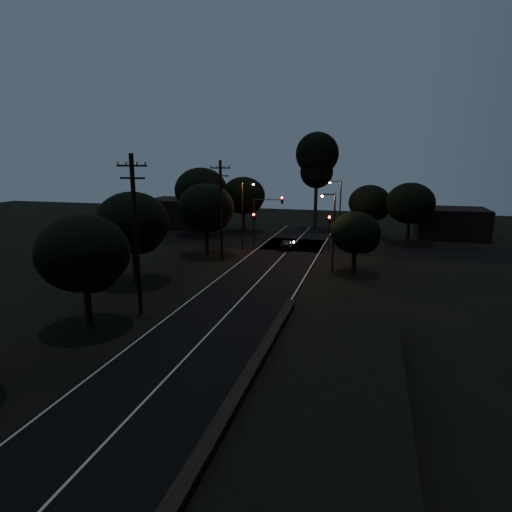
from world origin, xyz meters
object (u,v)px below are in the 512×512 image
Objects in this scene: tall_pine at (317,160)px; signal_mast at (267,212)px; signal_left at (254,223)px; streetlight_a at (244,210)px; signal_right at (329,226)px; utility_pole_mid at (136,233)px; car at (287,244)px; streetlight_c at (332,227)px; streetlight_b at (339,208)px; utility_pole_far at (221,209)px.

signal_mast is at bearing -104.62° from tall_pine.
signal_mast reaches higher than signal_left.
streetlight_a is at bearing -140.23° from signal_mast.
signal_mast is (-7.51, 0.00, 1.50)m from signal_right.
utility_pole_mid is 25.29m from car.
streetlight_c is 11.59m from car.
tall_pine reaches higher than streetlight_b.
tall_pine reaches higher than utility_pole_mid.
tall_pine is at bearing 69.54° from signal_left.
streetlight_c is at bearing -43.76° from signal_left.
streetlight_a is at bearing -110.36° from tall_pine.
streetlight_c is (1.23, -9.99, 1.51)m from signal_right.
streetlight_b is (11.31, 29.00, -1.10)m from utility_pole_mid.
utility_pole_mid is 17.00m from utility_pole_far.
car is (-5.60, -4.91, -4.04)m from streetlight_b.
streetlight_b is 14.01m from streetlight_c.
utility_pole_far is at bearing -96.59° from streetlight_a.
signal_left is at bearing -110.46° from tall_pine.
signal_right is at bearing -100.00° from streetlight_b.
streetlight_b is at bearing 92.14° from streetlight_c.
streetlight_b reaches higher than streetlight_c.
tall_pine is at bearing 103.49° from signal_right.
signal_left is at bearing -179.87° from signal_mast.
utility_pole_mid is 0.76× the size of tall_pine.
utility_pole_mid is 31.15m from streetlight_b.
utility_pole_mid is 1.38× the size of streetlight_a.
signal_mast is at bearing -20.06° from car.
utility_pole_far is at bearing 170.40° from streetlight_c.
streetlight_b is (0.71, 4.01, 1.80)m from signal_right.
tall_pine is at bearing 80.07° from utility_pole_mid.
signal_mast is (3.09, 24.99, -1.40)m from utility_pole_mid.
utility_pole_mid is 2.68× the size of signal_right.
signal_right is (10.60, 7.99, -2.65)m from utility_pole_far.
signal_left is 0.51× the size of streetlight_a.
signal_left is 0.55× the size of streetlight_c.
car is (-1.29, -15.91, -9.87)m from tall_pine.
utility_pole_mid is 3.16× the size of car.
signal_left is at bearing 180.00° from signal_right.
car is at bearing 76.68° from utility_pole_mid.
streetlight_a reaches higher than signal_left.
signal_right is 0.51× the size of streetlight_a.
utility_pole_far is 2.56× the size of signal_left.
signal_mast is at bearing -154.01° from streetlight_b.
streetlight_a is (0.69, 23.00, -1.10)m from utility_pole_mid.
utility_pole_mid is at bearing -90.00° from utility_pole_far.
signal_mast is 4.66m from car.
car is (5.71, 7.09, -4.89)m from utility_pole_far.
streetlight_a is 13.72m from streetlight_c.
signal_mast is (1.69, 0.00, 1.50)m from signal_left.
signal_left is 1.00× the size of signal_right.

